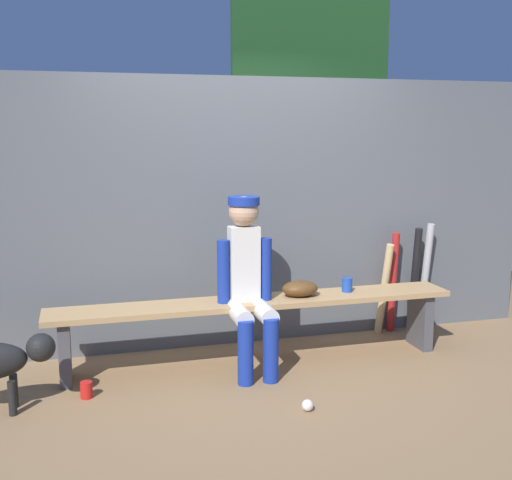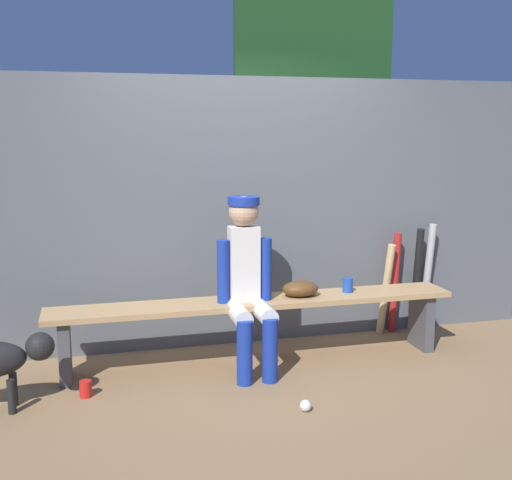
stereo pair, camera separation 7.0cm
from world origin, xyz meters
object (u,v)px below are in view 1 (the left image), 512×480
Objects in this scene: cup_on_ground at (86,390)px; cup_on_bench at (347,285)px; bat_wood_natural at (384,289)px; bat_aluminum_black at (414,279)px; baseball_glove at (300,289)px; bat_aluminum_silver at (425,276)px; scoreboard at (317,74)px; bat_aluminum_red at (393,282)px; baseball at (308,405)px; player_seated at (248,278)px; dugout_bench at (256,312)px.

cup_on_ground is 2.09m from cup_on_bench.
bat_aluminum_black reaches higher than bat_wood_natural.
baseball_glove is 2.55× the size of cup_on_ground.
bat_aluminum_silver reaches higher than baseball_glove.
cup_on_ground is 0.03× the size of scoreboard.
bat_aluminum_red is 0.72m from cup_on_bench.
bat_aluminum_silver is 0.28× the size of scoreboard.
cup_on_ground is at bearing -168.74° from baseball_glove.
bat_wood_natural is 7.31× the size of cup_on_bench.
bat_aluminum_red reaches higher than baseball.
bat_aluminum_black is 2.02m from baseball.
baseball is at bearing -23.58° from cup_on_ground.
bat_aluminum_red is at bearing 23.86° from bat_wood_natural.
bat_wood_natural is at bearing 34.03° from cup_on_bench.
baseball_glove is 2.53m from scoreboard.
bat_aluminum_silver is at bearing 3.12° from bat_aluminum_black.
scoreboard reaches higher than player_seated.
bat_wood_natural reaches higher than baseball.
bat_aluminum_silver is 1.00m from cup_on_bench.
dugout_bench is 3.24× the size of bat_aluminum_silver.
dugout_bench is 0.33m from player_seated.
bat_wood_natural reaches higher than dugout_bench.
cup_on_bench is at bearing -102.20° from scoreboard.
dugout_bench is 0.76m from cup_on_bench.
baseball is at bearing -132.48° from bat_wood_natural.
player_seated reaches higher than baseball_glove.
bat_aluminum_silver is at bearing 14.31° from cup_on_ground.
baseball is (-1.26, -1.31, -0.41)m from bat_aluminum_red.
bat_wood_natural is at bearing 47.52° from baseball.
player_seated is at bearing -170.47° from cup_on_bench.
bat_aluminum_black is 8.31× the size of cup_on_bench.
player_seated is 0.38× the size of scoreboard.
bat_aluminum_silver is at bearing 8.53° from bat_wood_natural.
bat_aluminum_black is at bearing 19.13° from baseball_glove.
dugout_bench is at bearing -163.72° from bat_wood_natural.
bat_aluminum_black reaches higher than baseball_glove.
bat_aluminum_red is 2.25m from scoreboard.
bat_aluminum_red is 0.21m from bat_aluminum_black.
baseball is at bearing -140.04° from bat_aluminum_silver.
scoreboard is (0.36, 1.64, 1.74)m from cup_on_bench.
cup_on_ground is at bearing -165.28° from bat_aluminum_black.
baseball_glove is at bearing -114.26° from scoreboard.
player_seated is at bearing -163.02° from bat_aluminum_silver.
baseball_glove is 0.30× the size of bat_aluminum_silver.
bat_aluminum_black is 2.27m from scoreboard.
scoreboard reaches higher than bat_aluminum_black.
bat_aluminum_black is 0.27× the size of scoreboard.
bat_wood_natural is 7.31× the size of cup_on_ground.
player_seated reaches higher than cup_on_ground.
dugout_bench is 1.41m from bat_aluminum_red.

